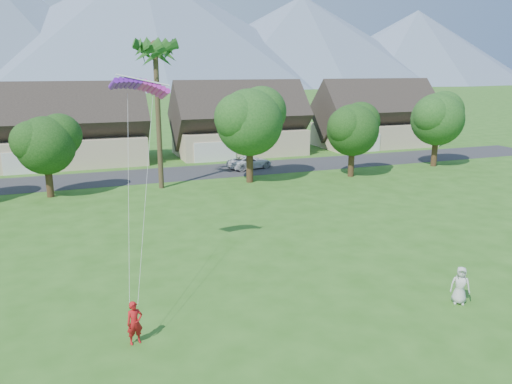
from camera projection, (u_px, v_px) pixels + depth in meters
name	position (u px, v px, depth m)	size (l,w,h in m)	color
ground	(350.00, 354.00, 18.27)	(500.00, 500.00, 0.00)	#2D6019
street	(172.00, 174.00, 49.23)	(90.00, 7.00, 0.01)	#2D2D30
kite_flyer	(135.00, 323.00, 18.83)	(0.62, 0.41, 1.70)	#B61417
watcher	(460.00, 285.00, 22.06)	(0.84, 0.55, 1.72)	beige
parked_car	(250.00, 162.00, 51.79)	(2.21, 4.80, 1.33)	silver
mountain_ridge	(105.00, 29.00, 251.47)	(540.00, 240.00, 70.00)	slate
houses_row	(160.00, 129.00, 56.75)	(72.75, 8.19, 8.86)	beige
tree_row	(170.00, 132.00, 42.13)	(62.27, 6.67, 8.45)	#47301C
fan_palm	(155.00, 48.00, 40.69)	(3.00, 3.00, 13.80)	#4C3D26
parafoil_kite	(140.00, 84.00, 23.79)	(2.77, 1.14, 0.50)	purple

